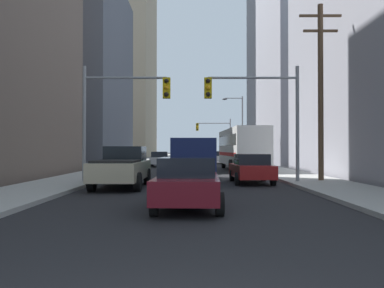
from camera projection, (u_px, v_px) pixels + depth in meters
name	position (u px, v px, depth m)	size (l,w,h in m)	color
sidewalk_left	(144.00, 162.00, 52.73)	(3.30, 160.00, 0.15)	#9E9E99
sidewalk_right	(241.00, 162.00, 52.70)	(3.30, 160.00, 0.15)	#9E9E99
city_bus	(242.00, 147.00, 32.55)	(2.93, 11.59, 3.40)	silver
pickup_truck_beige	(123.00, 167.00, 18.29)	(2.20, 5.43, 1.90)	#C6B793
cargo_van_navy	(193.00, 159.00, 19.56)	(2.16, 5.26, 2.26)	#141E4C
sedan_maroon	(188.00, 183.00, 11.68)	(1.95, 4.26, 1.52)	maroon
sedan_red	(252.00, 168.00, 20.39)	(1.95, 4.25, 1.52)	maroon
sedan_green	(194.00, 163.00, 28.86)	(1.95, 4.21, 1.52)	#195938
sedan_white	(218.00, 157.00, 48.17)	(1.95, 4.24, 1.52)	white
sedan_silver	(161.00, 159.00, 39.62)	(1.95, 4.26, 1.52)	#B7BABF
traffic_signal_near_left	(123.00, 104.00, 20.01)	(4.47, 0.44, 6.00)	gray
traffic_signal_near_right	(257.00, 103.00, 20.00)	(4.83, 0.44, 6.00)	gray
traffic_signal_far_right	(216.00, 133.00, 55.03)	(4.90, 0.44, 6.00)	gray
utility_pole_right	(322.00, 88.00, 20.61)	(2.20, 0.28, 9.38)	brown
street_lamp_right	(240.00, 124.00, 42.64)	(2.28, 0.32, 7.50)	gray
building_left_mid_office	(46.00, 74.00, 47.88)	(18.59, 19.39, 21.90)	#4C515B
building_left_far_tower	(107.00, 0.00, 93.85)	(22.15, 25.56, 74.63)	tan
building_right_mid_block	(349.00, 63.00, 52.73)	(23.77, 24.88, 26.62)	#93939E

